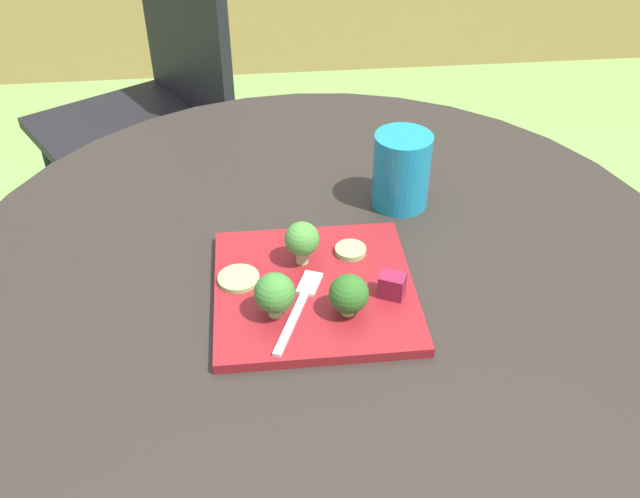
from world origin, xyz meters
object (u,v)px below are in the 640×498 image
at_px(salad_plate, 314,289).
at_px(fork, 301,303).
at_px(drinking_glass, 401,174).
at_px(patio_chair, 154,89).

bearing_deg(salad_plate, fork, -120.56).
bearing_deg(drinking_glass, patio_chair, 118.03).
distance_m(salad_plate, drinking_glass, 0.25).
distance_m(patio_chair, drinking_glass, 1.04).
height_order(patio_chair, salad_plate, patio_chair).
relative_size(patio_chair, fork, 6.03).
bearing_deg(patio_chair, drinking_glass, -61.97).
distance_m(salad_plate, fork, 0.04).
bearing_deg(fork, patio_chair, 105.13).
distance_m(patio_chair, salad_plate, 1.15).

